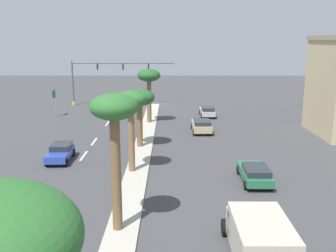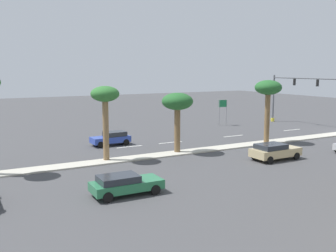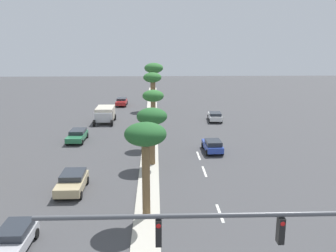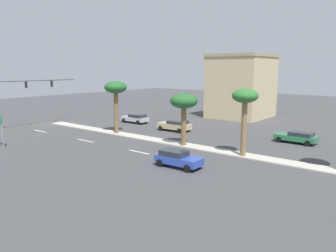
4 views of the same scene
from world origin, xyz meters
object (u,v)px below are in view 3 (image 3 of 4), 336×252
(sedan_green_left, at_px, (77,135))
(box_truck, at_px, (105,114))
(palm_tree_trailing, at_px, (152,82))
(palm_tree_inboard, at_px, (152,119))
(sedan_silver_outboard, at_px, (13,239))
(sedan_red_inboard, at_px, (122,102))
(sedan_blue_far, at_px, (213,145))
(sedan_white_near, at_px, (215,116))
(palm_tree_left, at_px, (154,70))
(sedan_tan_mid, at_px, (72,182))
(palm_tree_far, at_px, (145,139))
(palm_tree_mid, at_px, (153,100))

(sedan_green_left, relative_size, box_truck, 0.84)
(box_truck, bearing_deg, palm_tree_trailing, -22.05)
(palm_tree_inboard, distance_m, sedan_silver_outboard, 17.21)
(sedan_green_left, xyz_separation_m, sedan_red_inboard, (3.19, 24.14, 0.03))
(palm_tree_inboard, distance_m, sedan_red_inboard, 33.93)
(palm_tree_inboard, bearing_deg, sedan_blue_far, 32.12)
(sedan_blue_far, bearing_deg, palm_tree_trailing, 118.42)
(sedan_white_near, height_order, sedan_silver_outboard, sedan_white_near)
(sedan_silver_outboard, relative_size, box_truck, 0.81)
(sedan_red_inboard, bearing_deg, sedan_green_left, -97.52)
(palm_tree_left, bearing_deg, sedan_white_near, -47.77)
(palm_tree_left, relative_size, sedan_white_near, 1.85)
(sedan_tan_mid, bearing_deg, box_truck, 91.42)
(palm_tree_far, xyz_separation_m, palm_tree_mid, (0.42, 17.71, -0.23))
(sedan_green_left, height_order, sedan_red_inboard, sedan_red_inboard)
(palm_tree_inboard, distance_m, palm_tree_trailing, 16.29)
(sedan_green_left, bearing_deg, palm_tree_mid, -12.86)
(palm_tree_mid, distance_m, palm_tree_trailing, 9.31)
(palm_tree_far, xyz_separation_m, sedan_red_inboard, (-5.56, 43.94, -4.81))
(sedan_tan_mid, height_order, sedan_green_left, sedan_tan_mid)
(sedan_green_left, bearing_deg, sedan_red_inboard, 82.48)
(palm_tree_inboard, xyz_separation_m, sedan_red_inboard, (-5.88, 33.19, -3.89))
(palm_tree_inboard, height_order, palm_tree_left, palm_tree_left)
(sedan_blue_far, distance_m, sedan_red_inboard, 31.63)
(sedan_white_near, xyz_separation_m, sedan_red_inboard, (-15.09, 13.65, -0.01))
(palm_tree_mid, distance_m, sedan_silver_outboard, 23.61)
(palm_tree_mid, xyz_separation_m, sedan_green_left, (-9.16, 2.09, -4.60))
(palm_tree_trailing, height_order, sedan_tan_mid, palm_tree_trailing)
(palm_tree_far, xyz_separation_m, sedan_green_left, (-8.74, 19.80, -4.83))
(sedan_blue_far, distance_m, box_truck, 20.19)
(palm_tree_left, distance_m, sedan_white_near, 14.84)
(sedan_green_left, distance_m, box_truck, 10.22)
(sedan_tan_mid, height_order, sedan_blue_far, sedan_tan_mid)
(sedan_silver_outboard, bearing_deg, palm_tree_trailing, 75.74)
(sedan_blue_far, relative_size, sedan_white_near, 0.95)
(sedan_red_inboard, bearing_deg, palm_tree_trailing, -71.03)
(sedan_tan_mid, distance_m, sedan_green_left, 15.33)
(sedan_green_left, bearing_deg, palm_tree_inboard, -44.93)
(palm_tree_far, xyz_separation_m, sedan_tan_mid, (-6.09, 4.70, -4.77))
(palm_tree_left, relative_size, sedan_silver_outboard, 1.81)
(palm_tree_left, bearing_deg, palm_tree_inboard, -90.18)
(sedan_tan_mid, bearing_deg, sedan_blue_far, 38.11)
(palm_tree_inboard, height_order, sedan_tan_mid, palm_tree_inboard)
(sedan_red_inboard, bearing_deg, sedan_tan_mid, -90.78)
(palm_tree_trailing, xyz_separation_m, sedan_green_left, (-9.02, -7.17, -5.54))
(palm_tree_trailing, relative_size, palm_tree_left, 0.94)
(palm_tree_inboard, xyz_separation_m, palm_tree_trailing, (-0.05, 16.21, 1.63))
(sedan_tan_mid, bearing_deg, palm_tree_inboard, 43.32)
(sedan_silver_outboard, xyz_separation_m, sedan_red_inboard, (2.04, 47.96, 0.00))
(palm_tree_inboard, relative_size, sedan_blue_far, 1.37)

